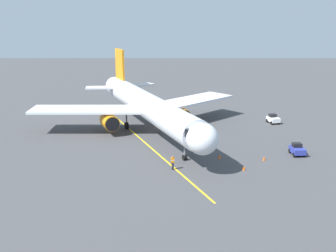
# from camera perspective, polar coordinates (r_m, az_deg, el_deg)

# --- Properties ---
(ground_plane) EXTENTS (220.00, 220.00, 0.00)m
(ground_plane) POSITION_cam_1_polar(r_m,az_deg,el_deg) (64.81, -1.13, -0.23)
(ground_plane) COLOR #424244
(apron_lead_in_line) EXTENTS (15.17, 37.19, 0.01)m
(apron_lead_in_line) POSITION_cam_1_polar(r_m,az_deg,el_deg) (56.65, -3.03, -2.54)
(apron_lead_in_line) COLOR yellow
(apron_lead_in_line) RESTS_ON ground
(airplane) EXTENTS (32.29, 38.60, 11.50)m
(airplane) POSITION_cam_1_polar(r_m,az_deg,el_deg) (61.65, -2.89, 2.78)
(airplane) COLOR silver
(airplane) RESTS_ON ground
(ground_crew_marshaller) EXTENTS (0.43, 0.31, 1.71)m
(ground_crew_marshaller) POSITION_cam_1_polar(r_m,az_deg,el_deg) (47.10, 0.66, -5.15)
(ground_crew_marshaller) COLOR #23232D
(ground_crew_marshaller) RESTS_ON ground
(tug_near_nose) EXTENTS (1.67, 2.38, 1.50)m
(tug_near_nose) POSITION_cam_1_polar(r_m,az_deg,el_deg) (54.62, 17.73, -3.19)
(tug_near_nose) COLOR #2D3899
(tug_near_nose) RESTS_ON ground
(tug_portside) EXTENTS (2.02, 2.59, 1.50)m
(tug_portside) POSITION_cam_1_polar(r_m,az_deg,el_deg) (69.58, 14.58, 0.96)
(tug_portside) COLOR white
(tug_portside) RESTS_ON ground
(safety_cone_nose_left) EXTENTS (0.32, 0.32, 0.55)m
(safety_cone_nose_left) POSITION_cam_1_polar(r_m,az_deg,el_deg) (47.98, 10.64, -5.81)
(safety_cone_nose_left) COLOR #F2590F
(safety_cone_nose_left) RESTS_ON ground
(safety_cone_nose_right) EXTENTS (0.32, 0.32, 0.55)m
(safety_cone_nose_right) POSITION_cam_1_polar(r_m,az_deg,el_deg) (51.25, 7.28, -4.28)
(safety_cone_nose_right) COLOR #F2590F
(safety_cone_nose_right) RESTS_ON ground
(safety_cone_wing_port) EXTENTS (0.32, 0.32, 0.55)m
(safety_cone_wing_port) POSITION_cam_1_polar(r_m,az_deg,el_deg) (51.61, 13.36, -4.44)
(safety_cone_wing_port) COLOR #F2590F
(safety_cone_wing_port) RESTS_ON ground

